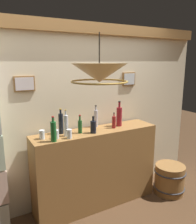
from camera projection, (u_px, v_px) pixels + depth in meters
The scene contains 15 objects.
panelled_rear_partition at pixel (87, 109), 3.09m from camera, with size 3.68×0.15×2.41m.
bar_shelf_unit at pixel (96, 168), 3.02m from camera, with size 1.67×0.39×1.06m, color olive.
liquor_bottle_vodka at pixel (66, 125), 2.65m from camera, with size 0.05×0.05×0.32m.
liquor_bottle_tequila at pixel (80, 126), 2.77m from camera, with size 0.05×0.05×0.23m.
liquor_bottle_scotch at pixel (114, 122), 2.99m from camera, with size 0.05×0.05×0.21m.
liquor_bottle_gin at pixel (96, 118), 3.03m from camera, with size 0.05×0.05×0.30m.
liquor_bottle_sherry at pixel (61, 123), 2.75m from camera, with size 0.06×0.06×0.31m.
liquor_bottle_amaro at pixel (93, 127), 2.78m from camera, with size 0.07×0.07×0.21m.
liquor_bottle_mezcal at pixel (119, 116), 3.07m from camera, with size 0.08×0.08×0.34m.
liquor_bottle_whiskey at pixel (53, 131), 2.47m from camera, with size 0.06×0.06×0.29m.
glass_tumbler_rocks at pixel (69, 134), 2.59m from camera, with size 0.06×0.06×0.11m.
glass_tumbler_highball at pixel (42, 135), 2.57m from camera, with size 0.06×0.06×0.10m.
glass_tumbler_shot at pixel (56, 134), 2.58m from camera, with size 0.06×0.06×0.10m.
pendant_lamp at pixel (99, 73), 2.01m from camera, with size 0.51×0.51×0.43m.
wooden_barrel at pixel (169, 179), 3.35m from camera, with size 0.46×0.46×0.44m.
Camera 1 is at (-1.33, -1.62, 1.92)m, focal length 36.27 mm.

